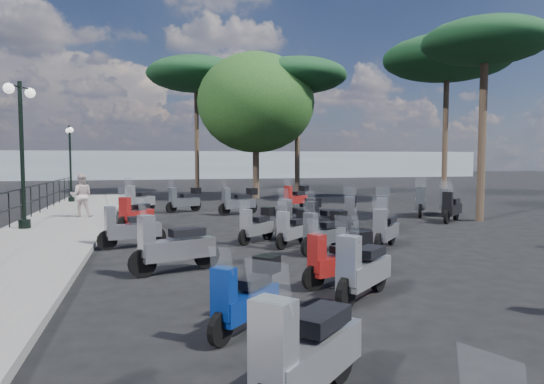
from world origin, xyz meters
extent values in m
plane|color=black|center=(0.00, 0.00, 0.00)|extent=(120.00, 120.00, 0.00)
cube|color=slate|center=(-6.50, 3.00, 0.07)|extent=(3.00, 30.00, 0.15)
cylinder|color=black|center=(-7.80, 4.85, 0.70)|extent=(0.04, 0.04, 1.10)
cylinder|color=black|center=(-7.80, 6.22, 0.70)|extent=(0.04, 0.04, 1.10)
cylinder|color=black|center=(-7.80, 7.59, 0.70)|extent=(0.04, 0.04, 1.10)
cylinder|color=black|center=(-7.80, 8.96, 0.70)|extent=(0.04, 0.04, 1.10)
cylinder|color=black|center=(-7.80, 10.33, 0.70)|extent=(0.04, 0.04, 1.10)
cylinder|color=black|center=(-7.80, 11.69, 0.70)|extent=(0.04, 0.04, 1.10)
cylinder|color=black|center=(-7.80, 13.06, 0.70)|extent=(0.04, 0.04, 1.10)
cylinder|color=black|center=(-7.80, 14.43, 0.70)|extent=(0.04, 0.04, 1.10)
cylinder|color=black|center=(-7.80, 15.80, 0.70)|extent=(0.04, 0.04, 1.10)
cylinder|color=black|center=(-7.32, 4.57, 0.28)|extent=(0.35, 0.35, 0.26)
cylinder|color=black|center=(-7.32, 4.57, 2.32)|extent=(0.12, 0.12, 4.34)
cylinder|color=black|center=(-7.32, 4.57, 4.32)|extent=(0.40, 0.92, 0.04)
sphere|color=white|center=(-7.14, 5.02, 4.21)|extent=(0.30, 0.30, 0.30)
sphere|color=white|center=(-7.49, 4.11, 4.21)|extent=(0.30, 0.30, 0.30)
cylinder|color=black|center=(-7.39, 13.78, 0.26)|extent=(0.29, 0.29, 0.22)
cylinder|color=black|center=(-7.39, 13.78, 1.97)|extent=(0.10, 0.10, 3.65)
cylinder|color=black|center=(-7.39, 13.78, 3.66)|extent=(0.26, 0.80, 0.04)
sphere|color=white|center=(-7.50, 14.18, 3.57)|extent=(0.26, 0.26, 0.26)
sphere|color=white|center=(-7.28, 13.39, 3.57)|extent=(0.26, 0.26, 0.26)
imported|color=#C4ACA7|center=(-6.05, 7.13, 0.92)|extent=(0.77, 0.60, 1.55)
cylinder|color=black|center=(-1.81, -6.75, 0.26)|extent=(0.46, 0.44, 0.53)
cube|color=#93959B|center=(-2.25, -7.16, 0.46)|extent=(1.29, 1.25, 0.37)
cube|color=black|center=(-2.11, -7.03, 0.77)|extent=(0.70, 0.69, 0.15)
cube|color=#93959B|center=(-2.70, -7.59, 0.77)|extent=(0.40, 0.40, 0.77)
plane|color=white|center=(-2.75, -7.63, 1.26)|extent=(0.35, 0.36, 0.41)
cylinder|color=black|center=(-2.83, -5.54, 0.21)|extent=(0.36, 0.37, 0.43)
cylinder|color=black|center=(-2.09, -4.77, 0.21)|extent=(0.36, 0.37, 0.43)
cube|color=navy|center=(-2.43, -5.12, 0.38)|extent=(1.02, 1.05, 0.30)
cube|color=black|center=(-2.33, -5.01, 0.63)|extent=(0.56, 0.57, 0.13)
cube|color=navy|center=(-2.78, -5.49, 0.63)|extent=(0.33, 0.33, 0.63)
plane|color=white|center=(-2.82, -5.53, 1.03)|extent=(0.29, 0.29, 0.33)
cube|color=black|center=(-2.08, -4.75, 0.79)|extent=(0.42, 0.42, 0.23)
cylinder|color=black|center=(-3.80, -1.86, 0.27)|extent=(0.54, 0.29, 0.54)
cylinder|color=black|center=(-2.54, -1.41, 0.27)|extent=(0.54, 0.29, 0.54)
cube|color=gray|center=(-3.12, -1.62, 0.47)|extent=(1.49, 0.85, 0.38)
cube|color=black|center=(-2.94, -1.55, 0.78)|extent=(0.74, 0.54, 0.16)
cube|color=gray|center=(-3.71, -1.83, 0.78)|extent=(0.34, 0.40, 0.78)
plane|color=white|center=(-3.78, -1.86, 1.28)|extent=(0.23, 0.43, 0.41)
cylinder|color=black|center=(-4.69, 1.17, 0.24)|extent=(0.50, 0.23, 0.49)
cylinder|color=black|center=(-3.51, 1.49, 0.24)|extent=(0.50, 0.23, 0.49)
cube|color=gray|center=(-4.05, 1.34, 0.42)|extent=(1.36, 0.68, 0.34)
cube|color=black|center=(-3.89, 1.39, 0.71)|extent=(0.67, 0.45, 0.14)
cube|color=gray|center=(-4.61, 1.19, 0.71)|extent=(0.30, 0.35, 0.71)
plane|color=white|center=(-4.67, 1.17, 1.16)|extent=(0.18, 0.39, 0.38)
cylinder|color=black|center=(-4.46, 4.13, 0.24)|extent=(0.37, 0.45, 0.48)
cylinder|color=black|center=(-3.74, 5.10, 0.24)|extent=(0.37, 0.45, 0.48)
cube|color=maroon|center=(-4.07, 4.65, 0.42)|extent=(1.06, 1.25, 0.34)
cube|color=black|center=(-3.97, 4.79, 0.70)|extent=(0.60, 0.66, 0.14)
cube|color=maroon|center=(-4.41, 4.20, 0.70)|extent=(0.37, 0.36, 0.70)
plane|color=white|center=(-4.45, 4.15, 1.15)|extent=(0.35, 0.29, 0.37)
cylinder|color=black|center=(-4.51, 8.87, 0.26)|extent=(0.41, 0.47, 0.52)
cylinder|color=black|center=(-3.69, 9.89, 0.26)|extent=(0.41, 0.47, 0.52)
cube|color=#93959B|center=(-4.07, 9.42, 0.46)|extent=(1.18, 1.33, 0.37)
cube|color=black|center=(-3.95, 9.57, 0.76)|extent=(0.66, 0.71, 0.15)
cube|color=#93959B|center=(-4.46, 8.94, 0.76)|extent=(0.40, 0.39, 0.76)
plane|color=white|center=(-4.50, 8.89, 1.25)|extent=(0.38, 0.33, 0.40)
cylinder|color=black|center=(-0.86, -4.63, 0.25)|extent=(0.44, 0.41, 0.50)
cylinder|color=black|center=(0.08, -3.79, 0.25)|extent=(0.44, 0.41, 0.50)
cube|color=#93959B|center=(-0.35, -4.17, 0.44)|extent=(1.25, 1.17, 0.36)
cube|color=black|center=(-0.22, -4.06, 0.73)|extent=(0.68, 0.65, 0.15)
cube|color=#93959B|center=(-0.79, -4.57, 0.73)|extent=(0.38, 0.39, 0.73)
plane|color=white|center=(-0.84, -4.62, 1.20)|extent=(0.33, 0.35, 0.39)
cylinder|color=black|center=(-0.98, -3.50, 0.22)|extent=(0.44, 0.24, 0.44)
cylinder|color=black|center=(0.05, -3.12, 0.22)|extent=(0.44, 0.24, 0.44)
cube|color=maroon|center=(-0.42, -3.29, 0.38)|extent=(1.22, 0.71, 0.31)
cube|color=black|center=(-0.28, -3.24, 0.64)|extent=(0.61, 0.45, 0.13)
cube|color=maroon|center=(-0.91, -3.48, 0.64)|extent=(0.28, 0.33, 0.64)
plane|color=white|center=(-0.96, -3.50, 1.05)|extent=(0.19, 0.35, 0.34)
cube|color=black|center=(0.06, -3.11, 0.80)|extent=(0.39, 0.38, 0.24)
cylinder|color=black|center=(0.55, 1.28, 0.24)|extent=(0.48, 0.30, 0.49)
cylinder|color=black|center=(1.66, 1.79, 0.24)|extent=(0.48, 0.30, 0.49)
cube|color=black|center=(1.15, 1.56, 0.43)|extent=(1.34, 0.87, 0.34)
cube|color=black|center=(1.31, 1.63, 0.71)|extent=(0.68, 0.53, 0.14)
cube|color=black|center=(0.63, 1.31, 0.71)|extent=(0.33, 0.37, 0.71)
plane|color=white|center=(0.57, 1.29, 1.16)|extent=(0.23, 0.38, 0.38)
cylinder|color=black|center=(-0.12, 1.59, 0.26)|extent=(0.49, 0.36, 0.51)
cylinder|color=black|center=(0.96, 2.26, 0.26)|extent=(0.49, 0.36, 0.51)
cube|color=gray|center=(0.46, 1.95, 0.45)|extent=(1.36, 1.04, 0.36)
cube|color=black|center=(0.62, 2.05, 0.74)|extent=(0.71, 0.61, 0.15)
cube|color=gray|center=(-0.05, 1.63, 0.74)|extent=(0.37, 0.39, 0.74)
plane|color=white|center=(-0.10, 1.60, 1.22)|extent=(0.29, 0.39, 0.40)
cube|color=black|center=(0.98, 2.28, 0.94)|extent=(0.49, 0.48, 0.28)
cylinder|color=black|center=(-2.86, 8.83, 0.24)|extent=(0.46, 0.31, 0.47)
cylinder|color=black|center=(-1.82, 9.40, 0.24)|extent=(0.46, 0.31, 0.47)
cube|color=#474B4F|center=(-2.29, 9.14, 0.41)|extent=(1.29, 0.91, 0.34)
cube|color=black|center=(-2.15, 9.22, 0.69)|extent=(0.66, 0.54, 0.14)
cube|color=#474B4F|center=(-2.79, 8.87, 0.69)|extent=(0.33, 0.36, 0.69)
plane|color=white|center=(-2.84, 8.84, 1.13)|extent=(0.25, 0.37, 0.37)
cube|color=black|center=(-1.80, 9.41, 0.87)|extent=(0.45, 0.44, 0.26)
cylinder|color=black|center=(-0.54, 0.18, 0.21)|extent=(0.37, 0.35, 0.43)
cylinder|color=black|center=(0.24, 0.90, 0.21)|extent=(0.37, 0.35, 0.43)
cube|color=#93959B|center=(-0.12, 0.57, 0.37)|extent=(1.05, 1.00, 0.30)
cube|color=black|center=(0.00, 0.67, 0.62)|extent=(0.57, 0.56, 0.12)
cube|color=#93959B|center=(-0.49, 0.23, 0.62)|extent=(0.32, 0.33, 0.62)
plane|color=white|center=(-0.53, 0.19, 1.02)|extent=(0.28, 0.30, 0.33)
cube|color=black|center=(0.26, 0.91, 0.78)|extent=(0.41, 0.41, 0.23)
cylinder|color=black|center=(-0.16, -0.76, 0.23)|extent=(0.43, 0.32, 0.45)
cylinder|color=black|center=(0.80, -0.15, 0.23)|extent=(0.43, 0.32, 0.45)
cube|color=#474B4F|center=(0.36, -0.43, 0.40)|extent=(1.21, 0.93, 0.32)
cube|color=black|center=(0.50, -0.34, 0.66)|extent=(0.63, 0.54, 0.13)
cube|color=#474B4F|center=(-0.10, -0.72, 0.66)|extent=(0.33, 0.35, 0.66)
plane|color=white|center=(-0.14, -0.75, 1.09)|extent=(0.26, 0.34, 0.35)
cube|color=black|center=(0.82, -0.14, 0.83)|extent=(0.43, 0.43, 0.25)
cylinder|color=black|center=(2.74, 1.35, 0.26)|extent=(0.33, 0.50, 0.51)
cylinder|color=black|center=(3.32, 2.49, 0.26)|extent=(0.33, 0.50, 0.51)
cube|color=gray|center=(3.05, 1.97, 0.45)|extent=(0.95, 1.40, 0.36)
cube|color=black|center=(3.14, 2.13, 0.74)|extent=(0.57, 0.71, 0.15)
cube|color=gray|center=(2.78, 1.43, 0.74)|extent=(0.39, 0.35, 0.74)
plane|color=white|center=(2.75, 1.37, 1.22)|extent=(0.40, 0.26, 0.40)
cube|color=black|center=(3.33, 2.51, 0.94)|extent=(0.47, 0.48, 0.28)
cylinder|color=black|center=(-0.88, 7.52, 0.25)|extent=(0.50, 0.26, 0.49)
cylinder|color=black|center=(0.29, 7.93, 0.25)|extent=(0.50, 0.26, 0.49)
cube|color=#474B4F|center=(-0.25, 7.74, 0.43)|extent=(1.38, 0.77, 0.35)
cube|color=black|center=(-0.08, 7.80, 0.72)|extent=(0.68, 0.49, 0.14)
cube|color=#474B4F|center=(-0.80, 7.55, 0.72)|extent=(0.31, 0.37, 0.72)
plane|color=white|center=(-0.86, 7.53, 1.18)|extent=(0.21, 0.40, 0.38)
cube|color=black|center=(0.31, 7.94, 0.90)|extent=(0.44, 0.43, 0.27)
cylinder|color=black|center=(1.62, -0.69, 0.23)|extent=(0.39, 0.41, 0.47)
cylinder|color=black|center=(2.41, 0.18, 0.23)|extent=(0.39, 0.41, 0.47)
cube|color=gray|center=(2.05, -0.22, 0.41)|extent=(1.10, 1.16, 0.33)
cube|color=black|center=(2.16, -0.10, 0.68)|extent=(0.61, 0.63, 0.14)
cube|color=gray|center=(1.68, -0.63, 0.68)|extent=(0.36, 0.36, 0.68)
plane|color=white|center=(1.64, -0.68, 1.12)|extent=(0.33, 0.31, 0.36)
cylinder|color=black|center=(2.31, 2.71, 0.24)|extent=(0.30, 0.48, 0.48)
cylinder|color=black|center=(2.85, 3.79, 0.24)|extent=(0.30, 0.48, 0.48)
cube|color=gray|center=(2.60, 3.29, 0.42)|extent=(0.89, 1.33, 0.34)
cube|color=black|center=(2.68, 3.45, 0.71)|extent=(0.54, 0.68, 0.14)
cube|color=gray|center=(2.35, 2.78, 0.71)|extent=(0.37, 0.33, 0.71)
plane|color=white|center=(2.32, 2.72, 1.16)|extent=(0.38, 0.24, 0.37)
cube|color=black|center=(2.86, 3.81, 0.89)|extent=(0.44, 0.45, 0.26)
cylinder|color=black|center=(2.04, 8.88, 0.24)|extent=(0.45, 0.36, 0.48)
cylinder|color=black|center=(3.01, 9.58, 0.24)|extent=(0.45, 0.36, 0.48)
cube|color=maroon|center=(2.56, 9.26, 0.42)|extent=(1.25, 1.04, 0.34)
cube|color=black|center=(2.70, 9.36, 0.70)|extent=(0.66, 0.59, 0.14)
cube|color=maroon|center=(2.10, 8.92, 0.70)|extent=(0.35, 0.37, 0.70)
plane|color=white|center=(2.05, 8.89, 1.15)|extent=(0.29, 0.35, 0.37)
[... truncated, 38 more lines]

